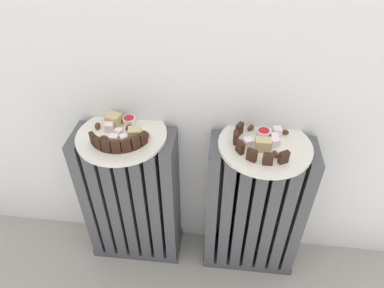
{
  "coord_description": "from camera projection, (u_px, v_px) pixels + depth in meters",
  "views": [
    {
      "loc": [
        0.09,
        -0.54,
        1.25
      ],
      "look_at": [
        0.0,
        0.28,
        0.57
      ],
      "focal_mm": 32.11,
      "sensor_mm": 36.0,
      "label": 1
    }
  ],
  "objects": [
    {
      "name": "turkish_delight_left_0",
      "position": [
        114.0,
        139.0,
        1.04
      ],
      "size": [
        0.03,
        0.03,
        0.02
      ],
      "primitive_type": "cube",
      "rotation": [
        0.0,
        0.0,
        0.04
      ],
      "color": "white",
      "rests_on": "plate_left"
    },
    {
      "name": "medjool_date_left_0",
      "position": [
        129.0,
        127.0,
        1.09
      ],
      "size": [
        0.02,
        0.03,
        0.02
      ],
      "primitive_type": "ellipsoid",
      "rotation": [
        0.0,
        0.0,
        1.23
      ],
      "color": "#4C2814",
      "rests_on": "plate_left"
    },
    {
      "name": "medjool_date_right_1",
      "position": [
        276.0,
        154.0,
        0.99
      ],
      "size": [
        0.02,
        0.03,
        0.02
      ],
      "primitive_type": "ellipsoid",
      "rotation": [
        0.0,
        0.0,
        1.89
      ],
      "color": "#4C2814",
      "rests_on": "plate_right"
    },
    {
      "name": "radiator_right",
      "position": [
        254.0,
        210.0,
        1.23
      ],
      "size": [
        0.35,
        0.15,
        0.58
      ],
      "color": "#47474C",
      "rests_on": "ground_plane"
    },
    {
      "name": "plate_right",
      "position": [
        265.0,
        146.0,
        1.04
      ],
      "size": [
        0.29,
        0.29,
        0.01
      ],
      "primitive_type": "cylinder",
      "color": "silver",
      "rests_on": "radiator_right"
    },
    {
      "name": "jam_bowl_left",
      "position": [
        129.0,
        120.0,
        1.11
      ],
      "size": [
        0.04,
        0.04,
        0.02
      ],
      "color": "white",
      "rests_on": "plate_left"
    },
    {
      "name": "turkish_delight_left_1",
      "position": [
        109.0,
        127.0,
        1.08
      ],
      "size": [
        0.03,
        0.03,
        0.03
      ],
      "primitive_type": "cube",
      "rotation": [
        0.0,
        0.0,
        0.15
      ],
      "color": "white",
      "rests_on": "plate_left"
    },
    {
      "name": "marble_cake_slice_left_1",
      "position": [
        135.0,
        135.0,
        1.04
      ],
      "size": [
        0.04,
        0.04,
        0.04
      ],
      "primitive_type": "cube",
      "rotation": [
        0.0,
        0.0,
        0.16
      ],
      "color": "tan",
      "rests_on": "plate_left"
    },
    {
      "name": "plate_left",
      "position": [
        122.0,
        136.0,
        1.08
      ],
      "size": [
        0.29,
        0.29,
        0.01
      ],
      "primitive_type": "cylinder",
      "color": "silver",
      "rests_on": "radiator_left"
    },
    {
      "name": "dark_cake_slice_right_1",
      "position": [
        236.0,
        138.0,
        1.03
      ],
      "size": [
        0.02,
        0.03,
        0.04
      ],
      "primitive_type": "cube",
      "rotation": [
        0.0,
        0.0,
        -1.55
      ],
      "color": "#382114",
      "rests_on": "plate_right"
    },
    {
      "name": "dark_cake_slice_right_0",
      "position": [
        239.0,
        129.0,
        1.07
      ],
      "size": [
        0.03,
        0.03,
        0.04
      ],
      "primitive_type": "cube",
      "rotation": [
        0.0,
        0.0,
        -2.06
      ],
      "color": "#382114",
      "rests_on": "plate_right"
    },
    {
      "name": "turkish_delight_right_3",
      "position": [
        277.0,
        131.0,
        1.07
      ],
      "size": [
        0.03,
        0.03,
        0.02
      ],
      "primitive_type": "cube",
      "rotation": [
        0.0,
        0.0,
        0.21
      ],
      "color": "white",
      "rests_on": "plate_right"
    },
    {
      "name": "dark_cake_slice_left_1",
      "position": [
        99.0,
        144.0,
        1.01
      ],
      "size": [
        0.03,
        0.02,
        0.04
      ],
      "primitive_type": "cube",
      "rotation": [
        0.0,
        0.0,
        -0.51
      ],
      "color": "#382114",
      "rests_on": "plate_left"
    },
    {
      "name": "dark_cake_slice_left_4",
      "position": [
        126.0,
        146.0,
        1.0
      ],
      "size": [
        0.03,
        0.02,
        0.04
      ],
      "primitive_type": "cube",
      "rotation": [
        0.0,
        0.0,
        0.45
      ],
      "color": "#382114",
      "rests_on": "plate_left"
    },
    {
      "name": "turkish_delight_left_2",
      "position": [
        124.0,
        139.0,
        1.04
      ],
      "size": [
        0.03,
        0.03,
        0.02
      ],
      "primitive_type": "cube",
      "rotation": [
        0.0,
        0.0,
        0.74
      ],
      "color": "white",
      "rests_on": "plate_left"
    },
    {
      "name": "dark_cake_slice_right_5",
      "position": [
        284.0,
        157.0,
        0.96
      ],
      "size": [
        0.03,
        0.03,
        0.04
      ],
      "primitive_type": "cube",
      "rotation": [
        0.0,
        0.0,
        0.53
      ],
      "color": "#382114",
      "rests_on": "plate_right"
    },
    {
      "name": "medjool_date_right_2",
      "position": [
        285.0,
        132.0,
        1.07
      ],
      "size": [
        0.03,
        0.02,
        0.02
      ],
      "primitive_type": "ellipsoid",
      "rotation": [
        0.0,
        0.0,
        2.71
      ],
      "color": "#4C2814",
      "rests_on": "plate_right"
    },
    {
      "name": "medjool_date_left_2",
      "position": [
        147.0,
        136.0,
        1.05
      ],
      "size": [
        0.02,
        0.03,
        0.02
      ],
      "primitive_type": "ellipsoid",
      "rotation": [
        0.0,
        0.0,
        1.55
      ],
      "color": "#4C2814",
      "rests_on": "plate_left"
    },
    {
      "name": "turkish_delight_left_3",
      "position": [
        119.0,
        132.0,
        1.07
      ],
      "size": [
        0.03,
        0.03,
        0.02
      ],
      "primitive_type": "cube",
      "rotation": [
        0.0,
        0.0,
        1.36
      ],
      "color": "white",
      "rests_on": "plate_left"
    },
    {
      "name": "turkish_delight_right_0",
      "position": [
        274.0,
        137.0,
        1.05
      ],
      "size": [
        0.03,
        0.03,
        0.02
      ],
      "primitive_type": "cube",
      "rotation": [
        0.0,
        0.0,
        0.17
      ],
      "color": "white",
      "rests_on": "plate_right"
    },
    {
      "name": "radiator_left",
      "position": [
        132.0,
        199.0,
        1.27
      ],
      "size": [
        0.35,
        0.15,
        0.58
      ],
      "color": "#47474C",
      "rests_on": "ground_plane"
    },
    {
      "name": "turkish_delight_right_1",
      "position": [
        248.0,
        143.0,
        1.02
      ],
      "size": [
        0.03,
        0.03,
        0.03
      ],
      "primitive_type": "cube",
      "rotation": [
        0.0,
        0.0,
        0.46
      ],
      "color": "white",
      "rests_on": "plate_right"
    },
    {
      "name": "dark_cake_slice_right_4",
      "position": [
        268.0,
        159.0,
        0.96
      ],
      "size": [
        0.03,
        0.01,
        0.04
      ],
      "primitive_type": "cube",
      "rotation": [
        0.0,
        0.0,
        0.01
      ],
      "color": "#382114",
      "rests_on": "plate_right"
    },
    {
      "name": "marble_cake_slice_right_0",
      "position": [
        263.0,
        145.0,
        1.01
      ],
      "size": [
        0.05,
        0.03,
        0.04
      ],
      "primitive_type": "cube",
      "rotation": [
        0.0,
        0.0,
        0.06
      ],
      "color": "tan",
      "rests_on": "plate_right"
    },
    {
      "name": "fork",
      "position": [
        124.0,
        138.0,
        1.06
      ],
      "size": [
        0.07,
        0.1,
        0.0
      ],
      "color": "#B7B7BC",
      "rests_on": "plate_left"
    },
    {
      "name": "dark_cake_slice_left_2",
      "position": [
        107.0,
        146.0,
        1.0
      ],
      "size": [
        0.03,
        0.02,
        0.04
      ],
      "primitive_type": "cube",
      "rotation": [
        0.0,
        0.0,
        -0.19
      ],
      "color": "#382114",
      "rests_on": "plate_left"
    },
    {
      "name": "dark_cake_slice_left_3",
      "position": [
        116.0,
        147.0,
        0.99
      ],
      "size": [
        0.03,
        0.02,
        0.04
      ],
      "primitive_type": "cube",
      "rotation": [
        0.0,
        0.0,
        0.13
      ],
      "color": "#382114",
      "rests_on": "plate_left"
    },
    {
      "name": "dark_cake_slice_left_5",
      "position": [
        135.0,
        143.0,
        1.01
      ],
      "size": [
        0.03,
        0.03,
        0.04
      ],
      "primitive_type": "cube",
      "rotation": [
        0.0,
        0.0,
        0.77
      ],
      "color": "#382114",
      "rests_on": "plate_left"
    },
    {
      "name": "dark_cake_slice_right_2",
      "position": [
        240.0,
        147.0,
        1.0
      ],
      "size": [
        0.03,
        0.03,
        0.04
      ],
      "primitive_type": "cube",
      "rotation": [
        0.0,
        0.0,
        -1.03
      ],
      "color": "#382114",
      "rests_on": "plate_right"
    },
    {
      "name": "dark_cake_slice_left_0",
      "position": [
        93.0,
        139.0,
        1.02
      ],
      "size": [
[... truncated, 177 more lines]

